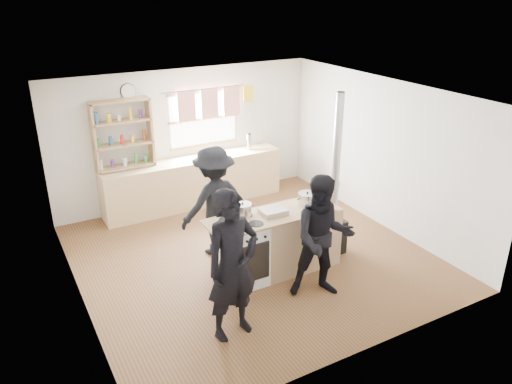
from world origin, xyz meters
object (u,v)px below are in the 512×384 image
at_px(stockpot_counter, 307,199).
at_px(bread_board, 321,202).
at_px(person_near_right, 323,237).
at_px(person_far, 215,202).
at_px(stockpot_stove, 243,210).
at_px(skillet_greens, 235,228).
at_px(cooking_island, 278,242).
at_px(flue_heater, 333,214).
at_px(thermos, 249,142).
at_px(person_near_left, 232,266).
at_px(roast_tray, 273,211).

height_order(stockpot_counter, bread_board, stockpot_counter).
bearing_deg(person_near_right, person_far, 138.68).
height_order(stockpot_stove, person_far, person_far).
bearing_deg(person_near_right, skillet_greens, 173.64).
relative_size(skillet_greens, stockpot_stove, 1.50).
xyz_separation_m(stockpot_stove, person_far, (-0.07, 0.78, -0.17)).
distance_m(cooking_island, flue_heater, 1.04).
bearing_deg(stockpot_counter, stockpot_stove, 172.75).
relative_size(cooking_island, person_near_right, 1.16).
xyz_separation_m(thermos, person_near_left, (-2.21, -3.70, -0.13)).
bearing_deg(stockpot_stove, flue_heater, -3.01).
height_order(skillet_greens, roast_tray, roast_tray).
height_order(thermos, skillet_greens, thermos).
bearing_deg(roast_tray, bread_board, -7.04).
bearing_deg(stockpot_counter, cooking_island, -175.90).
xyz_separation_m(stockpot_counter, person_near_left, (-1.69, -0.97, -0.10)).
height_order(person_near_left, person_near_right, person_near_left).
xyz_separation_m(roast_tray, stockpot_stove, (-0.39, 0.16, 0.05)).
height_order(skillet_greens, person_far, person_far).
height_order(stockpot_counter, person_far, person_far).
distance_m(cooking_island, bread_board, 0.84).
bearing_deg(skillet_greens, person_near_right, -31.16).
bearing_deg(flue_heater, skillet_greens, -171.82).
bearing_deg(stockpot_counter, flue_heater, 5.05).
xyz_separation_m(cooking_island, stockpot_stove, (-0.48, 0.16, 0.55)).
height_order(thermos, person_near_right, person_near_right).
relative_size(bread_board, person_near_right, 0.19).
distance_m(skillet_greens, stockpot_stove, 0.45).
bearing_deg(stockpot_stove, person_near_right, -53.56).
distance_m(flue_heater, person_far, 1.80).
bearing_deg(roast_tray, skillet_greens, -165.19).
bearing_deg(bread_board, roast_tray, 172.96).
bearing_deg(skillet_greens, roast_tray, 14.81).
xyz_separation_m(bread_board, flue_heater, (0.36, 0.17, -0.34)).
xyz_separation_m(skillet_greens, roast_tray, (0.69, 0.18, 0.01)).
bearing_deg(stockpot_counter, thermos, 79.15).
distance_m(stockpot_stove, person_near_left, 1.31).
xyz_separation_m(flue_heater, person_near_right, (-0.82, -0.85, 0.20)).
bearing_deg(person_near_left, thermos, 51.28).
bearing_deg(skillet_greens, cooking_island, 12.81).
distance_m(thermos, flue_heater, 2.72).
bearing_deg(cooking_island, flue_heater, 4.58).
distance_m(person_near_left, person_near_right, 1.40).
bearing_deg(stockpot_stove, person_near_left, -122.74).
bearing_deg(stockpot_stove, cooking_island, -18.42).
height_order(cooking_island, person_far, person_far).
height_order(roast_tray, person_far, person_far).
bearing_deg(skillet_greens, stockpot_counter, 9.44).
xyz_separation_m(skillet_greens, flue_heater, (1.79, 0.26, -0.31)).
bearing_deg(bread_board, stockpot_stove, 167.78).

